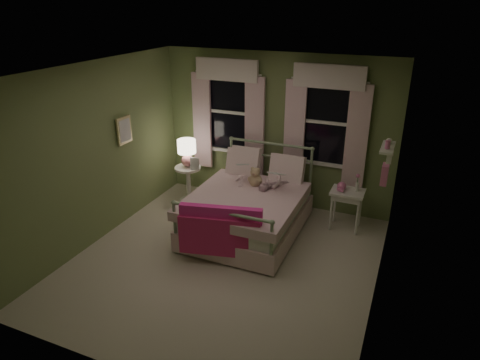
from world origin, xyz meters
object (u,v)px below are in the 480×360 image
at_px(child_right, 276,169).
at_px(nightstand_right, 347,197).
at_px(teddy_bear, 255,178).
at_px(bed, 248,209).
at_px(child_left, 243,165).
at_px(nightstand_left, 188,179).
at_px(table_lamp, 187,150).

relative_size(child_right, nightstand_right, 1.14).
bearing_deg(teddy_bear, nightstand_right, 16.17).
xyz_separation_m(bed, child_right, (0.29, 0.43, 0.56)).
relative_size(child_left, nightstand_right, 1.06).
relative_size(nightstand_left, nightstand_right, 1.02).
height_order(bed, child_right, child_right).
relative_size(nightstand_left, table_lamp, 1.35).
bearing_deg(bed, child_right, 56.58).
distance_m(teddy_bear, table_lamp, 1.43).
bearing_deg(teddy_bear, child_right, 29.50).
bearing_deg(child_left, nightstand_left, -20.65).
distance_m(child_right, table_lamp, 1.67).
xyz_separation_m(bed, nightstand_left, (-1.38, 0.59, 0.04)).
relative_size(teddy_bear, nightstand_left, 0.50).
xyz_separation_m(child_left, child_right, (0.56, 0.00, 0.03)).
bearing_deg(bed, child_left, 122.39).
xyz_separation_m(bed, child_left, (-0.27, 0.43, 0.53)).
bearing_deg(nightstand_right, teddy_bear, -163.83).
height_order(child_left, table_lamp, child_left).
xyz_separation_m(table_lamp, nightstand_right, (2.76, 0.08, -0.40)).
bearing_deg(child_left, child_right, 167.48).
distance_m(child_left, nightstand_left, 1.22).
distance_m(child_right, nightstand_left, 1.75).
bearing_deg(child_right, teddy_bear, 51.88).
relative_size(child_left, teddy_bear, 2.08).
bearing_deg(nightstand_right, table_lamp, -178.33).
bearing_deg(child_left, bed, 109.87).
bearing_deg(table_lamp, child_left, -8.13).
xyz_separation_m(bed, table_lamp, (-1.38, 0.59, 0.58)).
height_order(child_left, nightstand_right, child_left).
distance_m(bed, child_left, 0.74).
distance_m(child_left, table_lamp, 1.12).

